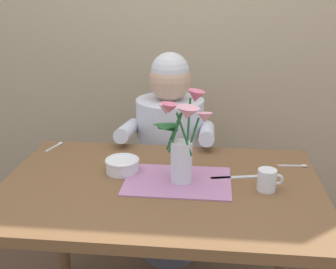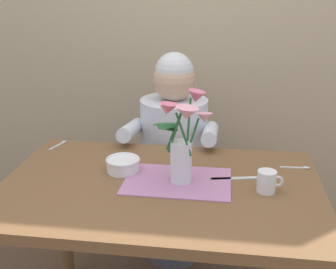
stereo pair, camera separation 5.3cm
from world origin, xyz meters
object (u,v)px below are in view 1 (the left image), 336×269
Objects in this scene: dinner_knife at (235,177)px; tea_cup at (267,180)px; seated_person at (170,162)px; flower_vase at (182,137)px; ceramic_bowl at (122,165)px.

tea_cup is at bearing -51.73° from dinner_knife.
seated_person is 5.97× the size of dinner_knife.
tea_cup is at bearing -51.69° from seated_person.
tea_cup is (0.31, -0.04, -0.14)m from flower_vase.
flower_vase is 0.27m from dinner_knife.
flower_vase is at bearing -75.26° from seated_person.
tea_cup is (0.11, -0.09, 0.04)m from dinner_knife.
tea_cup is at bearing -10.22° from ceramic_bowl.
dinner_knife is 0.15m from tea_cup.
ceramic_bowl is 0.56m from tea_cup.
tea_cup is (0.55, -0.10, 0.01)m from ceramic_bowl.
flower_vase is at bearing -14.21° from ceramic_bowl.
dinner_knife is at bearing 14.10° from flower_vase.
flower_vase is at bearing 172.95° from tea_cup.
seated_person reaches higher than tea_cup.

